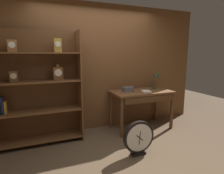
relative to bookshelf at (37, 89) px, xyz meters
The scene contains 8 objects.
ground_plane 1.85m from the bookshelf, 41.42° to the right, with size 10.00×10.00×0.00m, color brown.
back_wood_panel 1.26m from the bookshelf, 15.16° to the left, with size 4.80×0.05×2.60m, color brown.
bookshelf is the anchor object (origin of this frame).
workbench 2.06m from the bookshelf, ahead, with size 1.28×0.67×0.81m.
desk_lamp 2.50m from the bookshelf, ahead, with size 0.19×0.19×0.39m.
toolbox_small 1.75m from the bookshelf, ahead, with size 0.22×0.13×0.10m, color #595960.
open_repair_manual 2.10m from the bookshelf, ahead, with size 0.16×0.22×0.03m, color silver.
round_clock_large 1.91m from the bookshelf, 35.79° to the right, with size 0.52×0.11×0.56m.
Camera 1 is at (-1.14, -2.38, 1.58)m, focal length 29.71 mm.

